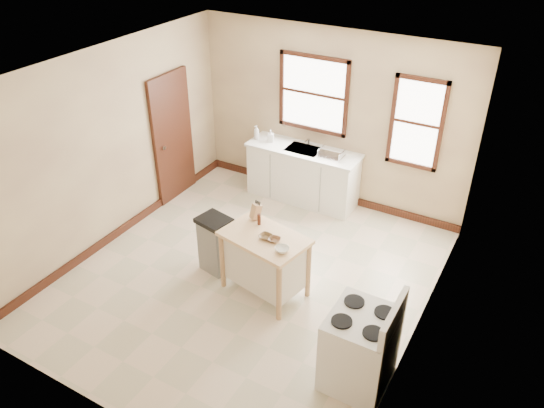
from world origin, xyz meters
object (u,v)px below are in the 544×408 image
Objects in this scene: kitchen_island at (265,264)px; bowl_b at (274,240)px; soap_bottle_b at (271,136)px; trash_bin at (215,244)px; pepper_grinder at (259,219)px; bowl_a at (266,237)px; gas_stove at (361,340)px; soap_bottle_a at (257,132)px; bowl_c at (282,249)px; dish_rack at (331,153)px; knife_block at (256,212)px.

bowl_b is (0.15, -0.03, 0.45)m from kitchen_island.
trash_bin is at bearing -98.34° from soap_bottle_b.
pepper_grinder reaches higher than bowl_a.
kitchen_island is at bearing 154.45° from gas_stove.
soap_bottle_a reaches higher than kitchen_island.
trash_bin is (-0.96, 0.10, -0.47)m from bowl_b.
soap_bottle_b is at bearing 129.20° from kitchen_island.
bowl_c is at bearing -0.06° from trash_bin.
dish_rack is 2.40m from trash_bin.
gas_stove reaches higher than dish_rack.
bowl_c is (0.34, -0.17, 0.46)m from kitchen_island.
gas_stove is at bearing -7.50° from trash_bin.
bowl_b is at bearing -78.35° from soap_bottle_b.
pepper_grinder is 0.31m from bowl_a.
knife_block reaches higher than bowl_a.
trash_bin is 2.53m from gas_stove.
pepper_grinder is at bearing -82.82° from soap_bottle_b.
dish_rack is 2.38m from kitchen_island.
dish_rack reaches higher than bowl_c.
soap_bottle_b is 1.09m from dish_rack.
bowl_c is at bearing -15.15° from kitchen_island.
knife_block is at bearing 145.25° from bowl_b.
dish_rack is 2.36× the size of bowl_a.
bowl_b is at bearing 5.91° from trash_bin.
trash_bin is at bearing 160.96° from gas_stove.
bowl_c is at bearing 154.65° from gas_stove.
soap_bottle_b reaches higher than bowl_b.
soap_bottle_a reaches higher than bowl_a.
soap_bottle_a is 0.21× the size of gas_stove.
gas_stove is (3.06, -3.04, -0.46)m from soap_bottle_a.
knife_block is at bearing -40.68° from soap_bottle_a.
dish_rack reaches higher than bowl_b.
bowl_a is (1.26, -2.34, -0.14)m from soap_bottle_b.
kitchen_island is at bearing -45.15° from pepper_grinder.
soap_bottle_a is 0.64× the size of dish_rack.
bowl_a is (0.03, -0.02, 0.45)m from kitchen_island.
bowl_b is 1.63m from gas_stove.
bowl_b is at bearing -36.11° from soap_bottle_a.
kitchen_island is 5.27× the size of knife_block.
dish_rack is (1.09, -0.00, -0.06)m from soap_bottle_b.
dish_rack is 2.34m from bowl_a.
bowl_c is 1.41m from gas_stove.
pepper_grinder is 0.64m from bowl_c.
dish_rack is 3.54m from gas_stove.
bowl_a is 0.34m from bowl_c.
kitchen_island is at bearing 140.46° from bowl_a.
bowl_c is (0.31, -0.14, 0.01)m from bowl_a.
bowl_c is (1.57, -2.48, -0.13)m from soap_bottle_b.
trash_bin is at bearing -131.27° from knife_block.
knife_block is at bearing -81.17° from dish_rack.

